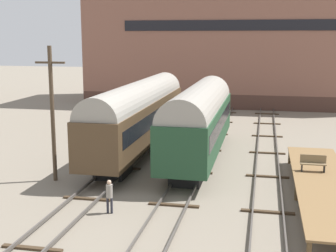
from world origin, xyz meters
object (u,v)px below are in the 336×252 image
object	(u,v)px
bench	(313,163)
person_worker	(109,193)
train_car_brown	(139,112)
train_car_green	(199,118)
utility_pole	(52,112)

from	to	relation	value
bench	person_worker	bearing A→B (deg)	-150.75
person_worker	train_car_brown	bearing A→B (deg)	98.44
train_car_green	utility_pole	distance (m)	10.06
train_car_brown	bench	distance (m)	13.54
train_car_brown	utility_pole	world-z (taller)	utility_pole
train_car_brown	bench	world-z (taller)	train_car_brown
person_worker	train_car_green	bearing A→B (deg)	74.99
person_worker	utility_pole	bearing A→B (deg)	138.08
train_car_brown	utility_pole	xyz separation A→B (m)	(-3.09, -7.76, 1.14)
bench	utility_pole	distance (m)	15.10
utility_pole	person_worker	bearing A→B (deg)	-41.92
train_car_brown	train_car_green	xyz separation A→B (m)	(4.67, -1.45, -0.03)
train_car_brown	utility_pole	size ratio (longest dim) A/B	2.38
train_car_green	bench	distance (m)	8.85
utility_pole	train_car_brown	bearing A→B (deg)	68.31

